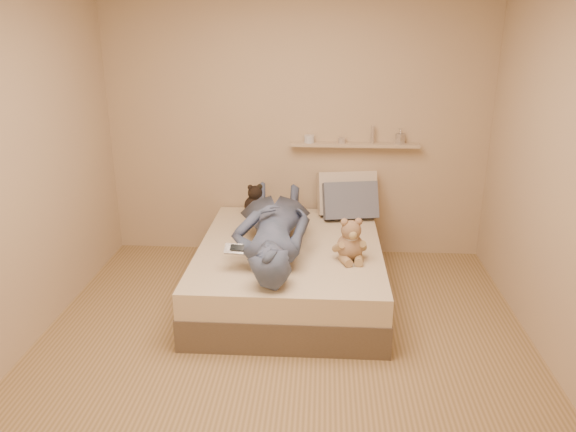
# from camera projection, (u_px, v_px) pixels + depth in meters

# --- Properties ---
(room) EXTENTS (3.80, 3.80, 3.80)m
(room) POSITION_uv_depth(u_px,v_px,m) (281.00, 175.00, 3.47)
(room) COLOR #A07F53
(room) RESTS_ON ground
(bed) EXTENTS (1.50, 1.90, 0.45)m
(bed) POSITION_uv_depth(u_px,v_px,m) (290.00, 270.00, 4.70)
(bed) COLOR brown
(bed) RESTS_ON floor
(game_console) EXTENTS (0.20, 0.10, 0.07)m
(game_console) POSITION_uv_depth(u_px,v_px,m) (237.00, 249.00, 4.10)
(game_console) COLOR #ACADB2
(game_console) RESTS_ON bed
(teddy_bear) EXTENTS (0.28, 0.28, 0.35)m
(teddy_bear) POSITION_uv_depth(u_px,v_px,m) (351.00, 243.00, 4.29)
(teddy_bear) COLOR #A07A57
(teddy_bear) RESTS_ON bed
(dark_plush) EXTENTS (0.20, 0.20, 0.32)m
(dark_plush) POSITION_uv_depth(u_px,v_px,m) (255.00, 203.00, 5.25)
(dark_plush) COLOR black
(dark_plush) RESTS_ON bed
(pillow_cream) EXTENTS (0.59, 0.36, 0.43)m
(pillow_cream) POSITION_uv_depth(u_px,v_px,m) (347.00, 193.00, 5.31)
(pillow_cream) COLOR #C5B19C
(pillow_cream) RESTS_ON bed
(pillow_grey) EXTENTS (0.54, 0.35, 0.37)m
(pillow_grey) POSITION_uv_depth(u_px,v_px,m) (350.00, 201.00, 5.19)
(pillow_grey) COLOR slate
(pillow_grey) RESTS_ON bed
(person) EXTENTS (0.69, 1.71, 0.40)m
(person) POSITION_uv_depth(u_px,v_px,m) (273.00, 225.00, 4.49)
(person) COLOR #4B5377
(person) RESTS_ON bed
(wall_shelf) EXTENTS (1.20, 0.12, 0.03)m
(wall_shelf) POSITION_uv_depth(u_px,v_px,m) (355.00, 145.00, 5.23)
(wall_shelf) COLOR tan
(wall_shelf) RESTS_ON wall_back
(shelf_bottles) EXTENTS (0.93, 0.09, 0.17)m
(shelf_bottles) POSITION_uv_depth(u_px,v_px,m) (354.00, 138.00, 5.21)
(shelf_bottles) COLOR silver
(shelf_bottles) RESTS_ON wall_shelf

